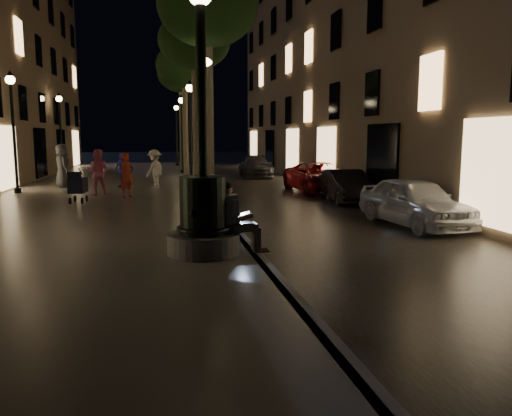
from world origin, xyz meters
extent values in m
plane|color=black|center=(0.00, 15.00, 0.00)|extent=(120.00, 120.00, 0.00)
cube|color=black|center=(3.00, 15.00, 0.01)|extent=(6.00, 45.00, 0.02)
cube|color=slate|center=(-4.00, 15.00, 0.10)|extent=(8.00, 45.00, 0.20)
cube|color=#59595B|center=(0.00, 15.00, 0.10)|extent=(0.25, 45.00, 0.20)
cube|color=#746349|center=(10.00, 18.00, 7.50)|extent=(8.00, 36.00, 15.00)
cylinder|color=#59595B|center=(-1.00, 2.00, 0.40)|extent=(1.40, 1.40, 0.40)
cylinder|color=black|center=(-1.00, 2.00, 1.15)|extent=(0.90, 0.90, 1.10)
torus|color=black|center=(-1.00, 2.00, 0.70)|extent=(1.04, 1.04, 0.10)
torus|color=black|center=(-1.00, 2.00, 1.55)|extent=(0.89, 0.89, 0.09)
cylinder|color=black|center=(-1.00, 2.00, 3.30)|extent=(0.20, 0.20, 3.20)
cube|color=tan|center=(-0.45, 2.00, 0.69)|extent=(0.38, 0.25, 0.19)
cube|color=silver|center=(-0.51, 2.00, 1.05)|extent=(0.47, 0.27, 0.59)
sphere|color=tan|center=(-0.54, 2.00, 1.44)|extent=(0.22, 0.22, 0.22)
sphere|color=black|center=(-0.55, 2.00, 1.48)|extent=(0.22, 0.22, 0.22)
cube|color=tan|center=(-0.20, 1.91, 0.69)|extent=(0.48, 0.14, 0.15)
cube|color=tan|center=(-0.20, 2.09, 0.69)|extent=(0.48, 0.14, 0.15)
cube|color=tan|center=(0.03, 1.91, 0.45)|extent=(0.14, 0.13, 0.49)
cube|color=tan|center=(0.03, 2.09, 0.45)|extent=(0.14, 0.13, 0.49)
cube|color=black|center=(0.14, 1.91, 0.22)|extent=(0.27, 0.10, 0.03)
cube|color=black|center=(0.14, 2.09, 0.22)|extent=(0.27, 0.10, 0.03)
cube|color=black|center=(-0.18, 2.00, 0.78)|extent=(0.25, 0.35, 0.02)
cube|color=black|center=(-0.35, 2.00, 0.89)|extent=(0.09, 0.35, 0.23)
cube|color=#ACD0F6|center=(-0.33, 2.00, 0.89)|extent=(0.07, 0.31, 0.19)
cylinder|color=#6B604C|center=(-0.25, 8.00, 2.70)|extent=(0.28, 0.28, 5.00)
ellipsoid|color=black|center=(-0.25, 8.00, 6.30)|extent=(3.00, 3.00, 2.40)
cylinder|color=#6B604C|center=(-0.20, 14.00, 2.75)|extent=(0.28, 0.28, 5.10)
ellipsoid|color=black|center=(-0.20, 14.00, 6.40)|extent=(3.00, 3.00, 2.40)
cylinder|color=#6B604C|center=(-0.30, 20.00, 2.65)|extent=(0.28, 0.28, 4.90)
ellipsoid|color=black|center=(-0.30, 20.00, 6.20)|extent=(3.00, 3.00, 2.40)
cylinder|color=#6B604C|center=(-0.22, 26.00, 2.80)|extent=(0.28, 0.28, 5.20)
ellipsoid|color=black|center=(-0.22, 26.00, 6.50)|extent=(3.00, 3.00, 2.40)
cylinder|color=black|center=(-0.30, 8.00, 0.30)|extent=(0.28, 0.28, 0.20)
cylinder|color=black|center=(-0.30, 8.00, 2.40)|extent=(0.12, 0.12, 4.40)
sphere|color=#FFD88C|center=(-0.30, 8.00, 4.65)|extent=(0.36, 0.36, 0.36)
cone|color=black|center=(-0.30, 8.00, 4.90)|extent=(0.30, 0.30, 0.22)
cylinder|color=black|center=(-0.30, 16.00, 0.30)|extent=(0.28, 0.28, 0.20)
cylinder|color=black|center=(-0.30, 16.00, 2.40)|extent=(0.12, 0.12, 4.40)
sphere|color=#FFD88C|center=(-0.30, 16.00, 4.65)|extent=(0.36, 0.36, 0.36)
cone|color=black|center=(-0.30, 16.00, 4.90)|extent=(0.30, 0.30, 0.22)
cylinder|color=black|center=(-0.30, 24.00, 0.30)|extent=(0.28, 0.28, 0.20)
cylinder|color=black|center=(-0.30, 24.00, 2.40)|extent=(0.12, 0.12, 4.40)
sphere|color=#FFD88C|center=(-0.30, 24.00, 4.65)|extent=(0.36, 0.36, 0.36)
cone|color=black|center=(-0.30, 24.00, 4.90)|extent=(0.30, 0.30, 0.22)
cylinder|color=black|center=(-0.30, 32.00, 0.30)|extent=(0.28, 0.28, 0.20)
cylinder|color=black|center=(-0.30, 32.00, 2.40)|extent=(0.12, 0.12, 4.40)
sphere|color=#FFD88C|center=(-0.30, 32.00, 4.65)|extent=(0.36, 0.36, 0.36)
cone|color=black|center=(-0.30, 32.00, 4.90)|extent=(0.30, 0.30, 0.22)
cylinder|color=black|center=(-7.40, 14.00, 0.30)|extent=(0.28, 0.28, 0.20)
cylinder|color=black|center=(-7.40, 14.00, 2.40)|extent=(0.12, 0.12, 4.40)
sphere|color=#FFD88C|center=(-7.40, 14.00, 4.65)|extent=(0.36, 0.36, 0.36)
cone|color=black|center=(-7.40, 14.00, 4.90)|extent=(0.30, 0.30, 0.22)
cylinder|color=black|center=(-7.40, 24.00, 0.30)|extent=(0.28, 0.28, 0.20)
cylinder|color=black|center=(-7.40, 24.00, 2.40)|extent=(0.12, 0.12, 4.40)
sphere|color=#FFD88C|center=(-7.40, 24.00, 4.65)|extent=(0.36, 0.36, 0.36)
cone|color=black|center=(-7.40, 24.00, 4.90)|extent=(0.30, 0.30, 0.22)
cube|color=black|center=(-4.52, 10.32, 0.80)|extent=(0.57, 0.87, 0.49)
cube|color=black|center=(-4.56, 9.94, 1.13)|extent=(0.45, 0.23, 0.32)
cylinder|color=black|center=(-4.75, 10.01, 0.31)|extent=(0.06, 0.22, 0.22)
cylinder|color=black|center=(-4.36, 9.97, 0.31)|extent=(0.06, 0.22, 0.22)
cylinder|color=black|center=(-4.69, 10.66, 0.31)|extent=(0.06, 0.22, 0.22)
cylinder|color=black|center=(-4.30, 10.63, 0.31)|extent=(0.06, 0.22, 0.22)
cylinder|color=black|center=(-4.48, 10.76, 1.24)|extent=(0.08, 0.49, 0.30)
imported|color=#B6BABE|center=(5.06, 4.99, 0.68)|extent=(1.95, 4.11, 1.36)
imported|color=black|center=(5.10, 10.22, 0.61)|extent=(1.55, 3.79, 1.22)
imported|color=maroon|center=(5.20, 13.71, 0.66)|extent=(2.29, 4.80, 1.32)
imported|color=#323238|center=(4.00, 22.30, 0.65)|extent=(2.22, 4.65, 1.31)
imported|color=#AD3722|center=(-2.96, 11.50, 1.04)|extent=(0.71, 0.72, 1.67)
imported|color=pink|center=(-4.11, 12.59, 1.09)|extent=(0.93, 0.76, 1.77)
imported|color=silver|center=(-1.97, 14.76, 1.04)|extent=(1.13, 1.26, 1.69)
imported|color=#2A2D9B|center=(-3.39, 15.44, 0.99)|extent=(0.88, 0.96, 1.58)
imported|color=#35353A|center=(-6.01, 16.02, 1.17)|extent=(0.94, 1.11, 1.93)
imported|color=black|center=(-0.44, 6.50, 0.61)|extent=(1.66, 1.10, 0.82)
camera|label=1|loc=(-1.84, -7.46, 2.45)|focal=35.00mm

